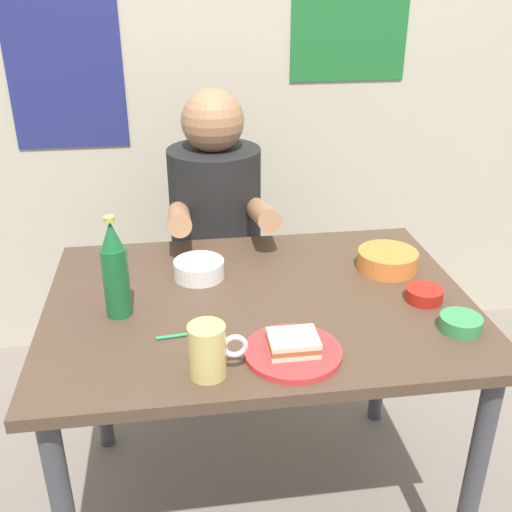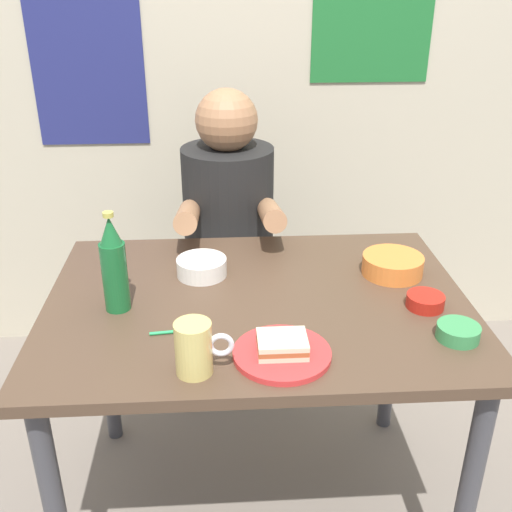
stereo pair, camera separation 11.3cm
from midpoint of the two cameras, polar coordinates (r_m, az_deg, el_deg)
ground_plane at (r=2.04m, az=-1.50°, el=-22.44°), size 6.00×6.00×0.00m
wall_back at (r=2.42m, az=-4.99°, el=20.37°), size 4.40×0.09×2.60m
dining_table at (r=1.62m, az=-1.76°, el=-6.98°), size 1.10×0.80×0.74m
stool at (r=2.31m, az=-4.99°, el=-4.95°), size 0.34×0.34×0.45m
person_seated at (r=2.12m, az=-5.39°, el=4.66°), size 0.33×0.56×0.72m
plate_orange at (r=1.35m, az=1.11°, el=-9.19°), size 0.22×0.22×0.01m
sandwich at (r=1.34m, az=1.12°, el=-8.31°), size 0.11×0.09×0.04m
beer_mug at (r=1.27m, az=-7.10°, el=-8.96°), size 0.13×0.08×0.12m
beer_bottle at (r=1.50m, az=-15.35°, el=-1.48°), size 0.06×0.06×0.26m
rice_bowl_white at (r=1.68m, az=-7.36°, el=-1.19°), size 0.14×0.14×0.05m
soup_bowl_orange at (r=1.74m, az=10.58°, el=-0.34°), size 0.17×0.17×0.05m
sambal_bowl_red at (r=1.60m, az=13.77°, el=-3.56°), size 0.10×0.10×0.03m
dip_bowl_green at (r=1.50m, az=16.84°, el=-6.13°), size 0.10×0.10×0.03m
spoon at (r=1.44m, az=-8.22°, el=-7.30°), size 0.13×0.03×0.01m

